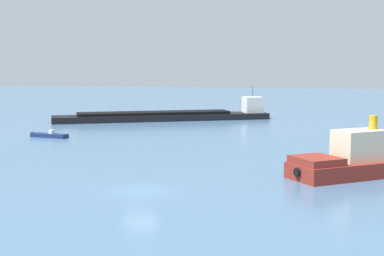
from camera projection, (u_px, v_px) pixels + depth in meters
ground_plane at (140, 192)px, 41.48m from camera, size 400.00×400.00×0.00m
tugboat at (354, 161)px, 47.09m from camera, size 11.90×10.38×5.14m
cargo_barge at (168, 115)px, 95.89m from camera, size 35.79×21.05×5.64m
small_motorboat at (49, 135)px, 72.94m from camera, size 5.55×2.29×1.01m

